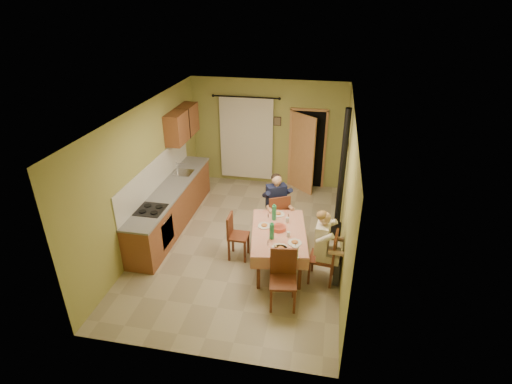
% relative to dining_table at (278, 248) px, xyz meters
% --- Properties ---
extents(floor, '(4.00, 6.00, 0.01)m').
position_rel_dining_table_xyz_m(floor, '(-0.83, 0.64, -0.38)').
color(floor, tan).
rests_on(floor, ground).
extents(room_shell, '(4.04, 6.04, 2.82)m').
position_rel_dining_table_xyz_m(room_shell, '(-0.83, 0.64, 1.44)').
color(room_shell, '#A0A152').
rests_on(room_shell, ground).
extents(kitchen_run, '(0.64, 3.64, 1.56)m').
position_rel_dining_table_xyz_m(kitchen_run, '(-2.53, 1.04, 0.10)').
color(kitchen_run, brown).
rests_on(kitchen_run, ground).
extents(upper_cabinets, '(0.35, 1.40, 0.70)m').
position_rel_dining_table_xyz_m(upper_cabinets, '(-2.65, 2.34, 1.57)').
color(upper_cabinets, brown).
rests_on(upper_cabinets, room_shell).
extents(curtain, '(1.70, 0.07, 2.22)m').
position_rel_dining_table_xyz_m(curtain, '(-1.38, 3.54, 0.88)').
color(curtain, black).
rests_on(curtain, ground).
extents(doorway, '(0.96, 0.59, 2.15)m').
position_rel_dining_table_xyz_m(doorway, '(0.17, 3.49, 0.67)').
color(doorway, black).
rests_on(doorway, ground).
extents(dining_table, '(1.24, 1.78, 0.76)m').
position_rel_dining_table_xyz_m(dining_table, '(0.00, 0.00, 0.00)').
color(dining_table, tan).
rests_on(dining_table, ground).
extents(tableware, '(0.87, 1.54, 0.33)m').
position_rel_dining_table_xyz_m(tableware, '(0.03, -0.12, 0.44)').
color(tableware, white).
rests_on(tableware, dining_table).
extents(chair_far, '(0.61, 0.61, 1.02)m').
position_rel_dining_table_xyz_m(chair_far, '(-0.19, 1.02, -0.09)').
color(chair_far, brown).
rests_on(chair_far, ground).
extents(chair_near, '(0.49, 0.49, 1.00)m').
position_rel_dining_table_xyz_m(chair_near, '(0.22, -1.05, -0.09)').
color(chair_near, brown).
rests_on(chair_near, ground).
extents(chair_right, '(0.49, 0.49, 1.01)m').
position_rel_dining_table_xyz_m(chair_right, '(0.85, -0.28, -0.09)').
color(chair_right, brown).
rests_on(chair_right, ground).
extents(chair_left, '(0.38, 0.38, 0.93)m').
position_rel_dining_table_xyz_m(chair_left, '(-0.81, 0.12, -0.09)').
color(chair_left, brown).
rests_on(chair_left, ground).
extents(man_far, '(0.65, 0.61, 1.39)m').
position_rel_dining_table_xyz_m(man_far, '(-0.20, 1.04, 0.50)').
color(man_far, '#141938').
rests_on(man_far, chair_far).
extents(man_right, '(0.50, 0.61, 1.39)m').
position_rel_dining_table_xyz_m(man_right, '(0.83, -0.28, 0.50)').
color(man_right, white).
rests_on(man_right, chair_right).
extents(stove_flue, '(0.24, 0.24, 2.80)m').
position_rel_dining_table_xyz_m(stove_flue, '(1.07, 1.24, 0.64)').
color(stove_flue, black).
rests_on(stove_flue, ground).
extents(picture_back, '(0.19, 0.03, 0.23)m').
position_rel_dining_table_xyz_m(picture_back, '(-0.58, 3.61, 1.37)').
color(picture_back, black).
rests_on(picture_back, room_shell).
extents(picture_right, '(0.03, 0.31, 0.21)m').
position_rel_dining_table_xyz_m(picture_right, '(1.14, 1.84, 1.47)').
color(picture_right, brown).
rests_on(picture_right, room_shell).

